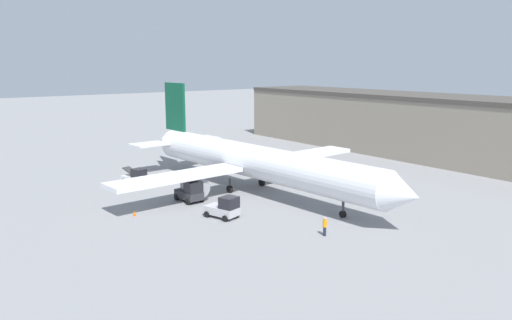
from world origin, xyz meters
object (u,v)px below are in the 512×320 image
safety_cone_near (134,213)px  belt_loader_truck (136,177)px  ground_crew_worker (325,226)px  pushback_tug (190,192)px  baggage_tug (224,208)px  airplane (250,161)px

safety_cone_near → belt_loader_truck: bearing=155.6°
ground_crew_worker → pushback_tug: size_ratio=0.49×
baggage_tug → pushback_tug: (-7.24, 0.25, 0.08)m
baggage_tug → airplane: bearing=113.3°
airplane → pushback_tug: 8.75m
baggage_tug → safety_cone_near: baggage_tug is taller
baggage_tug → safety_cone_near: (-6.03, -6.99, -0.75)m
belt_loader_truck → safety_cone_near: (12.06, -5.46, -0.81)m
airplane → safety_cone_near: bearing=-89.5°
ground_crew_worker → pushback_tug: pushback_tug is taller
pushback_tug → airplane: bearing=87.6°
airplane → baggage_tug: airplane is taller
safety_cone_near → pushback_tug: bearing=99.5°
belt_loader_truck → pushback_tug: size_ratio=1.06×
airplane → belt_loader_truck: 15.08m
belt_loader_truck → airplane: bearing=28.7°
belt_loader_truck → safety_cone_near: belt_loader_truck is taller
ground_crew_worker → baggage_tug: (-9.93, -4.25, 0.10)m
ground_crew_worker → safety_cone_near: 19.53m
ground_crew_worker → baggage_tug: baggage_tug is taller
airplane → ground_crew_worker: airplane is taller
baggage_tug → belt_loader_truck: size_ratio=1.01×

